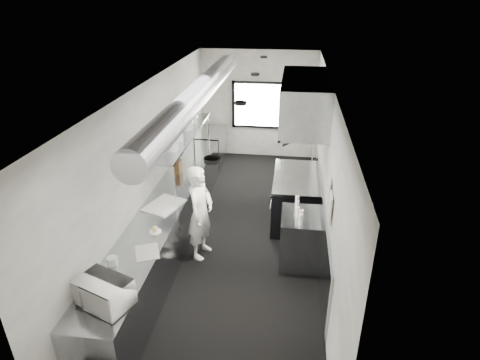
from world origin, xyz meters
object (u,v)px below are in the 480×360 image
(knife_block, at_px, (178,167))
(exhaust_hood, at_px, (304,101))
(deli_tub_a, at_px, (99,282))
(squeeze_bottle_a, at_px, (300,219))
(line_cook, at_px, (200,212))
(squeeze_bottle_d, at_px, (297,205))
(small_plate, at_px, (155,232))
(pass_shelf, at_px, (184,136))
(plate_stack_c, at_px, (186,120))
(plate_stack_b, at_px, (177,134))
(plate_stack_d, at_px, (192,114))
(plate_stack_a, at_px, (171,142))
(deli_tub_b, at_px, (112,261))
(far_work_table, at_px, (210,148))
(range, at_px, (294,198))
(squeeze_bottle_e, at_px, (297,201))
(microwave, at_px, (104,293))
(bottle_station, at_px, (300,239))
(squeeze_bottle_b, at_px, (301,215))
(prep_counter, at_px, (168,223))
(squeeze_bottle_c, at_px, (298,212))
(cutting_board, at_px, (164,205))

(knife_block, bearing_deg, exhaust_hood, 2.77)
(deli_tub_a, relative_size, squeeze_bottle_a, 0.70)
(line_cook, height_order, squeeze_bottle_d, line_cook)
(small_plate, xyz_separation_m, squeeze_bottle_d, (2.08, 0.94, 0.08))
(squeeze_bottle_a, distance_m, squeeze_bottle_d, 0.44)
(pass_shelf, xyz_separation_m, plate_stack_c, (-0.02, 0.33, 0.22))
(deli_tub_a, xyz_separation_m, plate_stack_b, (0.11, 3.34, 0.76))
(plate_stack_c, relative_size, plate_stack_d, 1.04)
(exhaust_hood, distance_m, plate_stack_b, 2.41)
(plate_stack_a, bearing_deg, deli_tub_b, -93.26)
(squeeze_bottle_d, bearing_deg, far_work_table, 120.73)
(range, xyz_separation_m, far_work_table, (-2.19, 2.50, -0.02))
(deli_tub_a, bearing_deg, pass_shelf, 88.00)
(pass_shelf, bearing_deg, squeeze_bottle_e, -32.12)
(microwave, distance_m, deli_tub_a, 0.38)
(bottle_station, relative_size, squeeze_bottle_b, 4.75)
(range, bearing_deg, squeeze_bottle_d, -88.59)
(plate_stack_c, bearing_deg, plate_stack_a, -89.13)
(squeeze_bottle_e, bearing_deg, knife_block, 155.25)
(squeeze_bottle_a, bearing_deg, bottle_station, 82.90)
(microwave, distance_m, squeeze_bottle_e, 3.37)
(plate_stack_a, bearing_deg, prep_counter, -86.12)
(deli_tub_a, height_order, squeeze_bottle_b, squeeze_bottle_b)
(knife_block, bearing_deg, prep_counter, -83.85)
(squeeze_bottle_c, distance_m, squeeze_bottle_d, 0.21)
(bottle_station, relative_size, plate_stack_a, 2.93)
(small_plate, relative_size, plate_stack_b, 0.64)
(deli_tub_b, distance_m, squeeze_bottle_c, 2.86)
(bottle_station, xyz_separation_m, plate_stack_b, (-2.36, 1.33, 1.26))
(range, distance_m, deli_tub_b, 3.84)
(plate_stack_d, bearing_deg, cutting_board, -88.14)
(prep_counter, distance_m, plate_stack_b, 1.70)
(exhaust_hood, distance_m, squeeze_bottle_c, 2.01)
(pass_shelf, bearing_deg, deli_tub_b, -92.49)
(bottle_station, xyz_separation_m, microwave, (-2.25, -2.30, 0.62))
(deli_tub_a, relative_size, squeeze_bottle_b, 0.67)
(exhaust_hood, bearing_deg, pass_shelf, 172.53)
(exhaust_hood, xyz_separation_m, squeeze_bottle_e, (-0.03, -1.12, -1.39))
(plate_stack_a, bearing_deg, squeeze_bottle_c, -21.68)
(pass_shelf, relative_size, squeeze_bottle_e, 15.39)
(cutting_board, distance_m, knife_block, 1.33)
(plate_stack_a, relative_size, squeeze_bottle_c, 1.77)
(small_plate, height_order, squeeze_bottle_b, squeeze_bottle_b)
(microwave, xyz_separation_m, squeeze_bottle_a, (2.22, 2.03, -0.08))
(exhaust_hood, xyz_separation_m, bottle_station, (0.05, -1.40, -1.94))
(deli_tub_a, height_order, plate_stack_b, plate_stack_b)
(deli_tub_a, distance_m, cutting_board, 2.04)
(small_plate, bearing_deg, plate_stack_a, 96.24)
(plate_stack_b, xyz_separation_m, squeeze_bottle_a, (2.33, -1.61, -0.72))
(pass_shelf, distance_m, squeeze_bottle_c, 2.91)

